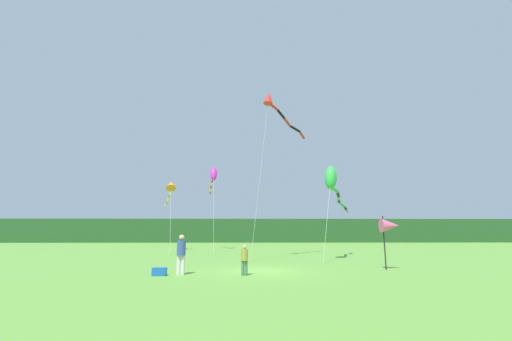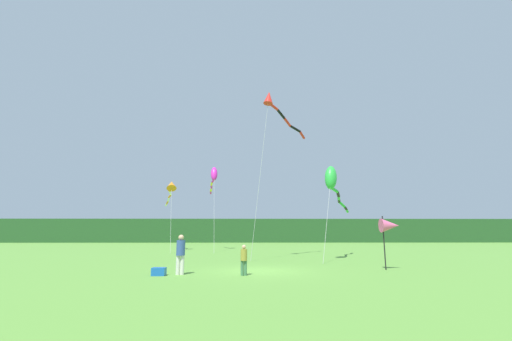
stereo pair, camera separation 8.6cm
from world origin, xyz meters
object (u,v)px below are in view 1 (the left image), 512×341
object	(u,v)px
banner_flag_pole	(390,226)
person_adult	(181,252)
kite_red	(275,106)
person_child	(245,258)
cooler_box	(159,272)
kite_green	(333,182)
kite_orange	(170,188)
kite_magenta	(213,176)

from	to	relation	value
banner_flag_pole	person_adult	bearing A→B (deg)	-170.20
person_adult	kite_red	size ratio (longest dim) A/B	0.14
person_child	cooler_box	distance (m)	3.65
banner_flag_pole	kite_green	size ratio (longest dim) A/B	0.30
cooler_box	kite_orange	world-z (taller)	kite_orange
cooler_box	kite_red	xyz separation A→B (m)	(5.76, 9.31, 11.11)
cooler_box	kite_magenta	xyz separation A→B (m)	(-0.10, 20.78, 7.61)
banner_flag_pole	kite_orange	world-z (taller)	kite_orange
person_adult	cooler_box	world-z (taller)	person_adult
kite_orange	kite_magenta	bearing A→B (deg)	8.59
person_adult	kite_magenta	size ratio (longest dim) A/B	0.19
cooler_box	kite_red	size ratio (longest dim) A/B	0.05
person_child	kite_green	world-z (taller)	kite_green
cooler_box	kite_green	xyz separation A→B (m)	(9.62, 8.11, 5.08)
person_adult	kite_red	xyz separation A→B (m)	(4.93, 9.04, 10.32)
kite_red	banner_flag_pole	bearing A→B (deg)	-55.07
person_child	banner_flag_pole	world-z (taller)	banner_flag_pole
kite_green	person_adult	bearing A→B (deg)	-138.27
kite_green	kite_red	xyz separation A→B (m)	(-3.86, 1.20, 6.03)
person_child	kite_green	xyz separation A→B (m)	(6.01, 8.15, 4.53)
cooler_box	kite_green	world-z (taller)	kite_green
person_adult	banner_flag_pole	distance (m)	10.25
person_adult	banner_flag_pole	xyz separation A→B (m)	(10.03, 1.73, 1.17)
kite_red	person_adult	bearing A→B (deg)	-118.60
person_child	banner_flag_pole	xyz separation A→B (m)	(7.25, 2.04, 1.41)
cooler_box	kite_green	bearing A→B (deg)	40.12
person_adult	banner_flag_pole	size ratio (longest dim) A/B	0.65
banner_flag_pole	kite_red	xyz separation A→B (m)	(-5.10, 7.31, 9.15)
kite_green	kite_magenta	size ratio (longest dim) A/B	0.97
kite_magenta	kite_red	bearing A→B (deg)	-62.91
banner_flag_pole	kite_green	xyz separation A→B (m)	(-1.25, 6.10, 3.12)
banner_flag_pole	kite_orange	bearing A→B (deg)	130.30
kite_magenta	banner_flag_pole	bearing A→B (deg)	-59.71
person_child	kite_orange	xyz separation A→B (m)	(-8.10, 20.16, 5.69)
banner_flag_pole	kite_red	distance (m)	12.77
banner_flag_pole	kite_magenta	xyz separation A→B (m)	(-10.97, 18.77, 5.65)
person_adult	banner_flag_pole	bearing A→B (deg)	9.80
person_child	cooler_box	size ratio (longest dim) A/B	2.28
person_child	cooler_box	bearing A→B (deg)	179.33
cooler_box	person_adult	bearing A→B (deg)	17.89
cooler_box	banner_flag_pole	distance (m)	11.22
cooler_box	banner_flag_pole	size ratio (longest dim) A/B	0.21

